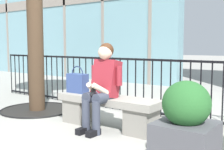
# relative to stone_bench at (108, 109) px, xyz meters

# --- Properties ---
(ground_plane) EXTENTS (60.00, 60.00, 0.00)m
(ground_plane) POSITION_rel_stone_bench_xyz_m (0.00, 0.00, -0.27)
(ground_plane) COLOR #9E9B93
(stone_bench) EXTENTS (1.60, 0.44, 0.45)m
(stone_bench) POSITION_rel_stone_bench_xyz_m (0.00, 0.00, 0.00)
(stone_bench) COLOR gray
(stone_bench) RESTS_ON ground
(seated_person_with_phone) EXTENTS (0.52, 0.66, 1.21)m
(seated_person_with_phone) POSITION_rel_stone_bench_xyz_m (0.00, -0.13, 0.38)
(seated_person_with_phone) COLOR #383D4C
(seated_person_with_phone) RESTS_ON ground
(handbag_on_bench) EXTENTS (0.33, 0.16, 0.41)m
(handbag_on_bench) POSITION_rel_stone_bench_xyz_m (-0.58, -0.01, 0.33)
(handbag_on_bench) COLOR #33477F
(handbag_on_bench) RESTS_ON stone_bench
(plaza_railing) EXTENTS (7.59, 0.04, 0.96)m
(plaza_railing) POSITION_rel_stone_bench_xyz_m (0.00, 1.01, 0.21)
(plaza_railing) COLOR black
(plaza_railing) RESTS_ON ground
(planter) EXTENTS (0.54, 0.54, 0.85)m
(planter) POSITION_rel_stone_bench_xyz_m (1.45, -0.68, 0.12)
(planter) COLOR #4C4C51
(planter) RESTS_ON ground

